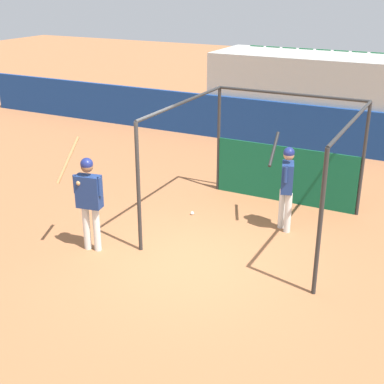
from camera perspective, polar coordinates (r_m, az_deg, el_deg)
ground_plane at (r=9.58m, az=-0.34°, el=-7.31°), size 60.00×60.00×0.00m
outfield_wall at (r=15.84m, az=12.19°, el=6.72°), size 24.00×0.12×1.32m
bleacher_section at (r=16.89m, az=13.54°, el=9.77°), size 6.50×2.40×2.60m
batting_cage at (r=11.26m, az=9.06°, el=3.16°), size 3.31×3.50×2.45m
player_batter at (r=10.46m, az=10.05°, el=1.14°), size 0.59×0.76×1.85m
player_waiting at (r=9.67m, az=-10.99°, el=-0.34°), size 0.75×0.56×2.09m
baseball at (r=11.32m, az=0.03°, el=-2.27°), size 0.07×0.07×0.07m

